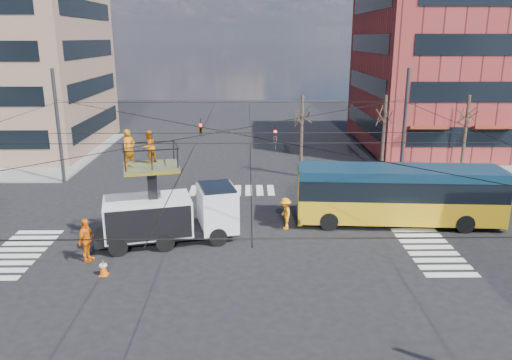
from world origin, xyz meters
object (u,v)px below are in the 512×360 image
(worker_ground, at_px, (86,240))
(flagger, at_px, (285,214))
(traffic_cone, at_px, (103,267))
(utility_truck, at_px, (170,204))
(city_bus, at_px, (398,194))

(worker_ground, relative_size, flagger, 1.18)
(flagger, bearing_deg, worker_ground, -77.07)
(traffic_cone, bearing_deg, flagger, 32.63)
(flagger, bearing_deg, utility_truck, -84.59)
(utility_truck, height_order, worker_ground, utility_truck)
(traffic_cone, distance_m, worker_ground, 1.97)
(traffic_cone, bearing_deg, utility_truck, 57.55)
(city_bus, bearing_deg, traffic_cone, -153.49)
(worker_ground, bearing_deg, utility_truck, -45.37)
(utility_truck, bearing_deg, flagger, 0.79)
(traffic_cone, bearing_deg, worker_ground, 127.93)
(utility_truck, xyz_separation_m, traffic_cone, (-2.40, -3.77, -1.60))
(city_bus, distance_m, traffic_cone, 15.82)
(city_bus, distance_m, worker_ground, 16.36)
(utility_truck, distance_m, worker_ground, 4.32)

